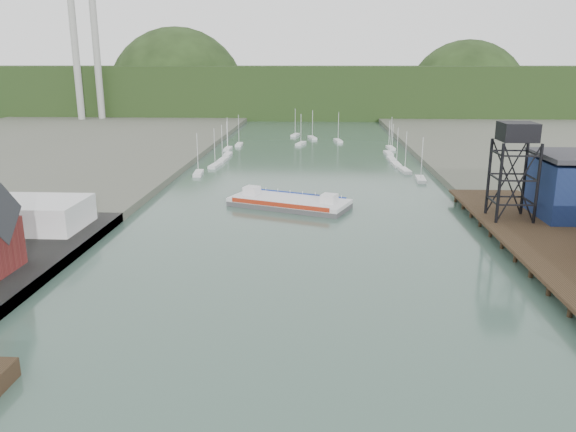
# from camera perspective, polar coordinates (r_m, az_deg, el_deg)

# --- Properties ---
(east_pier) EXTENTS (14.00, 70.00, 2.45)m
(east_pier) POSITION_cam_1_polar(r_m,az_deg,el_deg) (90.74, 25.17, -2.54)
(east_pier) COLOR black
(east_pier) RESTS_ON ground
(white_shed) EXTENTS (18.00, 12.00, 4.50)m
(white_shed) POSITION_cam_1_polar(r_m,az_deg,el_deg) (99.75, -24.95, 0.17)
(white_shed) COLOR silver
(white_shed) RESTS_ON west_quay
(lift_tower) EXTENTS (6.50, 6.50, 16.00)m
(lift_tower) POSITION_cam_1_polar(r_m,az_deg,el_deg) (99.19, 22.24, 7.35)
(lift_tower) COLOR black
(lift_tower) RESTS_ON east_pier
(marina_sailboats) EXTENTS (57.71, 92.65, 0.90)m
(marina_sailboats) POSITION_cam_1_polar(r_m,az_deg,el_deg) (175.59, 2.17, 6.39)
(marina_sailboats) COLOR silver
(marina_sailboats) RESTS_ON ground
(smokestacks) EXTENTS (11.20, 8.20, 60.00)m
(smokestacks) POSITION_cam_1_polar(r_m,az_deg,el_deg) (288.73, -19.78, 14.91)
(smokestacks) COLOR #9F9F9A
(smokestacks) RESTS_ON ground
(distant_hills) EXTENTS (500.00, 120.00, 80.00)m
(distant_hills) POSITION_cam_1_polar(r_m,az_deg,el_deg) (336.86, 1.93, 12.34)
(distant_hills) COLOR black
(distant_hills) RESTS_ON ground
(chain_ferry) EXTENTS (24.98, 17.18, 3.34)m
(chain_ferry) POSITION_cam_1_polar(r_m,az_deg,el_deg) (110.42, 0.13, 1.42)
(chain_ferry) COLOR #48484A
(chain_ferry) RESTS_ON ground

